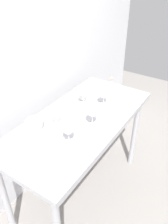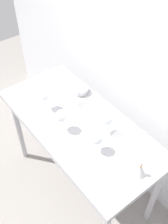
{
  "view_description": "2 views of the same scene",
  "coord_description": "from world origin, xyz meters",
  "px_view_note": "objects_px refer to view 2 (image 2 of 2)",
  "views": [
    {
      "loc": [
        -1.21,
        -0.84,
        1.94
      ],
      "look_at": [
        0.0,
        -0.04,
        0.97
      ],
      "focal_mm": 36.55,
      "sensor_mm": 36.0,
      "label": 1
    },
    {
      "loc": [
        1.13,
        -0.83,
        2.41
      ],
      "look_at": [
        -0.0,
        0.05,
        0.98
      ],
      "focal_mm": 43.41,
      "sensor_mm": 36.0,
      "label": 2
    }
  ],
  "objects_px": {
    "wine_glass_far_left": "(73,93)",
    "wine_glass_near_center": "(62,116)",
    "wine_glass_near_left": "(45,96)",
    "wine_glass_far_right": "(106,119)",
    "tasting_sheet_upper": "(126,138)",
    "wine_glass_near_right": "(97,139)",
    "open_notebook": "(92,115)",
    "tasting_bowl": "(80,90)",
    "decanter_funnel": "(140,170)"
  },
  "relations": [
    {
      "from": "open_notebook",
      "to": "tasting_bowl",
      "type": "xyz_separation_m",
      "value": [
        -0.28,
        0.1,
        0.03
      ]
    },
    {
      "from": "tasting_sheet_upper",
      "to": "wine_glass_near_left",
      "type": "bearing_deg",
      "value": -167.95
    },
    {
      "from": "decanter_funnel",
      "to": "wine_glass_near_center",
      "type": "bearing_deg",
      "value": -165.03
    },
    {
      "from": "wine_glass_near_left",
      "to": "open_notebook",
      "type": "distance_m",
      "value": 0.39
    },
    {
      "from": "wine_glass_far_right",
      "to": "wine_glass_far_left",
      "type": "bearing_deg",
      "value": -178.84
    },
    {
      "from": "wine_glass_far_left",
      "to": "wine_glass_near_center",
      "type": "relative_size",
      "value": 0.99
    },
    {
      "from": "wine_glass_near_left",
      "to": "tasting_bowl",
      "type": "height_order",
      "value": "wine_glass_near_left"
    },
    {
      "from": "tasting_bowl",
      "to": "wine_glass_far_left",
      "type": "bearing_deg",
      "value": -57.63
    },
    {
      "from": "wine_glass_near_right",
      "to": "wine_glass_near_center",
      "type": "relative_size",
      "value": 0.91
    },
    {
      "from": "wine_glass_far_right",
      "to": "tasting_sheet_upper",
      "type": "height_order",
      "value": "wine_glass_far_right"
    },
    {
      "from": "wine_glass_far_left",
      "to": "wine_glass_far_right",
      "type": "bearing_deg",
      "value": 1.16
    },
    {
      "from": "wine_glass_near_center",
      "to": "wine_glass_near_left",
      "type": "bearing_deg",
      "value": 174.23
    },
    {
      "from": "wine_glass_near_center",
      "to": "tasting_bowl",
      "type": "height_order",
      "value": "wine_glass_near_center"
    },
    {
      "from": "wine_glass_near_left",
      "to": "tasting_sheet_upper",
      "type": "bearing_deg",
      "value": 24.7
    },
    {
      "from": "wine_glass_far_left",
      "to": "tasting_sheet_upper",
      "type": "height_order",
      "value": "wine_glass_far_left"
    },
    {
      "from": "wine_glass_far_left",
      "to": "wine_glass_near_center",
      "type": "height_order",
      "value": "wine_glass_near_center"
    },
    {
      "from": "tasting_sheet_upper",
      "to": "decanter_funnel",
      "type": "distance_m",
      "value": 0.31
    },
    {
      "from": "wine_glass_far_left",
      "to": "wine_glass_far_right",
      "type": "relative_size",
      "value": 0.94
    },
    {
      "from": "wine_glass_far_left",
      "to": "decanter_funnel",
      "type": "xyz_separation_m",
      "value": [
        0.78,
        -0.05,
        -0.08
      ]
    },
    {
      "from": "open_notebook",
      "to": "tasting_sheet_upper",
      "type": "bearing_deg",
      "value": 14.34
    },
    {
      "from": "wine_glass_far_left",
      "to": "decanter_funnel",
      "type": "distance_m",
      "value": 0.78
    },
    {
      "from": "wine_glass_near_left",
      "to": "tasting_sheet_upper",
      "type": "distance_m",
      "value": 0.69
    },
    {
      "from": "wine_glass_far_right",
      "to": "tasting_sheet_upper",
      "type": "relative_size",
      "value": 0.71
    },
    {
      "from": "wine_glass_far_left",
      "to": "wine_glass_near_left",
      "type": "bearing_deg",
      "value": -118.25
    },
    {
      "from": "wine_glass_near_left",
      "to": "open_notebook",
      "type": "bearing_deg",
      "value": 38.32
    },
    {
      "from": "tasting_bowl",
      "to": "tasting_sheet_upper",
      "type": "bearing_deg",
      "value": -4.4
    },
    {
      "from": "wine_glass_far_left",
      "to": "open_notebook",
      "type": "distance_m",
      "value": 0.23
    },
    {
      "from": "wine_glass_far_left",
      "to": "wine_glass_near_center",
      "type": "xyz_separation_m",
      "value": [
        0.16,
        -0.22,
        0.0
      ]
    },
    {
      "from": "wine_glass_near_right",
      "to": "open_notebook",
      "type": "relative_size",
      "value": 0.44
    },
    {
      "from": "wine_glass_far_left",
      "to": "wine_glass_near_center",
      "type": "distance_m",
      "value": 0.27
    },
    {
      "from": "wine_glass_far_right",
      "to": "open_notebook",
      "type": "xyz_separation_m",
      "value": [
        -0.19,
        0.03,
        -0.13
      ]
    },
    {
      "from": "wine_glass_near_right",
      "to": "wine_glass_near_center",
      "type": "height_order",
      "value": "wine_glass_near_center"
    },
    {
      "from": "tasting_sheet_upper",
      "to": "wine_glass_near_center",
      "type": "bearing_deg",
      "value": -151.5
    },
    {
      "from": "tasting_bowl",
      "to": "decanter_funnel",
      "type": "bearing_deg",
      "value": -12.37
    },
    {
      "from": "wine_glass_near_right",
      "to": "wine_glass_far_left",
      "type": "distance_m",
      "value": 0.48
    },
    {
      "from": "wine_glass_near_left",
      "to": "tasting_sheet_upper",
      "type": "height_order",
      "value": "wine_glass_near_left"
    },
    {
      "from": "wine_glass_near_center",
      "to": "tasting_bowl",
      "type": "xyz_separation_m",
      "value": [
        -0.25,
        0.36,
        -0.1
      ]
    },
    {
      "from": "wine_glass_far_right",
      "to": "tasting_bowl",
      "type": "xyz_separation_m",
      "value": [
        -0.47,
        0.13,
        -0.11
      ]
    },
    {
      "from": "tasting_sheet_upper",
      "to": "tasting_bowl",
      "type": "xyz_separation_m",
      "value": [
        -0.6,
        0.05,
        0.03
      ]
    },
    {
      "from": "wine_glass_far_right",
      "to": "tasting_bowl",
      "type": "relative_size",
      "value": 1.36
    },
    {
      "from": "wine_glass_near_center",
      "to": "open_notebook",
      "type": "height_order",
      "value": "wine_glass_near_center"
    },
    {
      "from": "wine_glass_far_right",
      "to": "wine_glass_near_center",
      "type": "distance_m",
      "value": 0.32
    },
    {
      "from": "wine_glass_near_right",
      "to": "wine_glass_near_center",
      "type": "bearing_deg",
      "value": -166.28
    },
    {
      "from": "wine_glass_far_left",
      "to": "open_notebook",
      "type": "bearing_deg",
      "value": 11.98
    },
    {
      "from": "wine_glass_near_left",
      "to": "open_notebook",
      "type": "xyz_separation_m",
      "value": [
        0.29,
        0.23,
        -0.12
      ]
    },
    {
      "from": "wine_glass_near_left",
      "to": "wine_glass_near_center",
      "type": "xyz_separation_m",
      "value": [
        0.26,
        -0.03,
        0.0
      ]
    },
    {
      "from": "wine_glass_far_left",
      "to": "decanter_funnel",
      "type": "height_order",
      "value": "wine_glass_far_left"
    },
    {
      "from": "wine_glass_near_right",
      "to": "tasting_sheet_upper",
      "type": "height_order",
      "value": "wine_glass_near_right"
    },
    {
      "from": "wine_glass_near_left",
      "to": "tasting_bowl",
      "type": "relative_size",
      "value": 1.25
    },
    {
      "from": "wine_glass_far_right",
      "to": "tasting_sheet_upper",
      "type": "bearing_deg",
      "value": 32.25
    }
  ]
}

